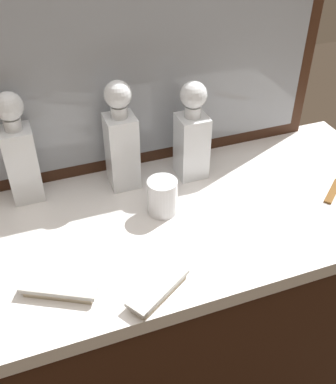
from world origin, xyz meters
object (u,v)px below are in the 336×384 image
(crystal_decanter_front, at_px, (192,140))
(tortoiseshell_comb, at_px, (333,191))
(silver_brush_far_right, at_px, (158,289))
(crystal_tumbler_center, at_px, (162,198))
(crystal_decanter_far_left, at_px, (122,146))
(crystal_decanter_left, at_px, (21,158))
(silver_brush_right, at_px, (60,288))

(crystal_decanter_front, xyz_separation_m, tortoiseshell_comb, (0.33, -0.21, -0.11))
(tortoiseshell_comb, bearing_deg, crystal_decanter_front, 146.96)
(silver_brush_far_right, distance_m, tortoiseshell_comb, 0.59)
(crystal_tumbler_center, xyz_separation_m, silver_brush_far_right, (-0.10, -0.25, -0.03))
(crystal_decanter_far_left, bearing_deg, crystal_tumbler_center, -68.24)
(crystal_decanter_left, height_order, crystal_decanter_front, crystal_decanter_left)
(crystal_decanter_left, distance_m, tortoiseshell_comb, 0.83)
(silver_brush_right, distance_m, tortoiseshell_comb, 0.76)
(crystal_tumbler_center, distance_m, silver_brush_right, 0.34)
(crystal_decanter_left, relative_size, crystal_tumbler_center, 3.18)
(crystal_decanter_far_left, bearing_deg, tortoiseshell_comb, -24.25)
(crystal_decanter_left, distance_m, crystal_decanter_front, 0.45)
(crystal_decanter_front, height_order, crystal_tumbler_center, crystal_decanter_front)
(tortoiseshell_comb, bearing_deg, silver_brush_right, -173.13)
(silver_brush_far_right, bearing_deg, crystal_decanter_left, 116.29)
(crystal_decanter_far_left, relative_size, crystal_tumbler_center, 3.22)
(silver_brush_right, xyz_separation_m, tortoiseshell_comb, (0.75, 0.09, -0.01))
(tortoiseshell_comb, bearing_deg, crystal_decanter_far_left, 155.75)
(crystal_decanter_front, relative_size, crystal_decanter_far_left, 0.92)
(crystal_tumbler_center, xyz_separation_m, silver_brush_right, (-0.29, -0.18, -0.03))
(crystal_decanter_far_left, height_order, tortoiseshell_comb, crystal_decanter_far_left)
(crystal_decanter_front, height_order, silver_brush_right, crystal_decanter_front)
(crystal_decanter_left, xyz_separation_m, crystal_decanter_far_left, (0.26, -0.03, 0.00))
(crystal_tumbler_center, relative_size, silver_brush_far_right, 0.60)
(crystal_tumbler_center, bearing_deg, crystal_decanter_front, 44.51)
(crystal_decanter_left, bearing_deg, crystal_decanter_far_left, -7.79)
(crystal_decanter_front, xyz_separation_m, silver_brush_far_right, (-0.23, -0.38, -0.10))
(crystal_decanter_far_left, xyz_separation_m, crystal_tumbler_center, (0.06, -0.15, -0.08))
(crystal_decanter_left, xyz_separation_m, crystal_decanter_front, (0.45, -0.06, -0.01))
(crystal_decanter_left, xyz_separation_m, tortoiseshell_comb, (0.78, -0.27, -0.12))
(crystal_decanter_left, distance_m, crystal_tumbler_center, 0.37)
(crystal_decanter_front, distance_m, crystal_decanter_far_left, 0.19)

